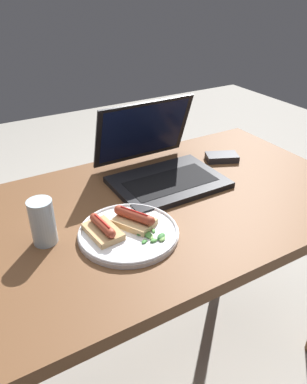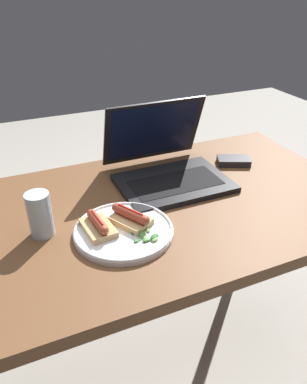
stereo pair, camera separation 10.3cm
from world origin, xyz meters
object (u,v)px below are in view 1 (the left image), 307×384
laptop (161,167)px  plate (129,232)px  drinking_glass (43,222)px  external_drive (222,157)px

laptop → plate: bearing=-136.2°
plate → drinking_glass: bearing=156.7°
laptop → drinking_glass: size_ratio=2.86×
plate → drinking_glass: drinking_glass is taller
plate → drinking_glass: (-0.19, 0.08, 0.05)m
laptop → drinking_glass: laptop is taller
drinking_glass → external_drive: 0.70m
plate → external_drive: external_drive is taller
external_drive → laptop: bearing=-153.8°
drinking_glass → external_drive: drinking_glass is taller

